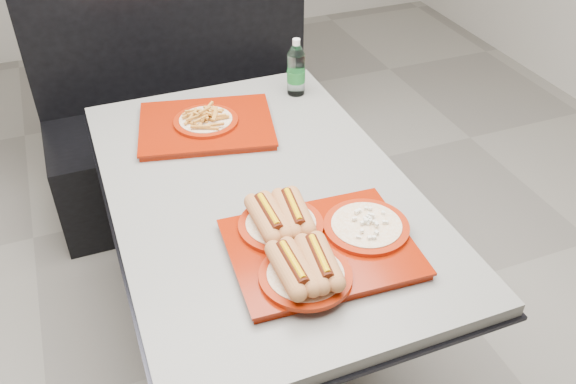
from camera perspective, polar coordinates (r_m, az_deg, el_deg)
name	(u,v)px	position (r m, az deg, el deg)	size (l,w,h in m)	color
ground	(265,342)	(2.41, -2.16, -13.88)	(6.00, 6.00, 0.00)	gray
diner_table	(261,227)	(1.99, -2.54, -3.26)	(0.92, 1.42, 0.75)	black
booth_bench	(187,117)	(2.97, -9.47, 6.92)	(1.30, 0.57, 1.35)	black
tray_near	(313,243)	(1.63, 2.40, -4.75)	(0.52, 0.44, 0.11)	maroon
tray_far	(206,122)	(2.17, -7.68, 6.47)	(0.53, 0.45, 0.09)	maroon
water_bottle	(296,70)	(2.36, 0.76, 11.30)	(0.07, 0.07, 0.22)	silver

